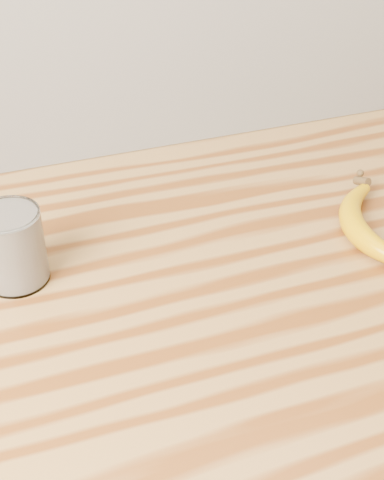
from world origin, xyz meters
name	(u,v)px	position (x,y,z in m)	size (l,w,h in m)	color
table	(218,348)	(0.00, 0.00, 0.77)	(1.20, 0.80, 0.90)	olive
smoothie_glass	(12,247)	(-0.26, 0.10, 0.96)	(0.09, 0.09, 0.11)	white
banana	(353,226)	(0.23, 0.03, 0.92)	(0.11, 0.30, 0.04)	#C78E00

